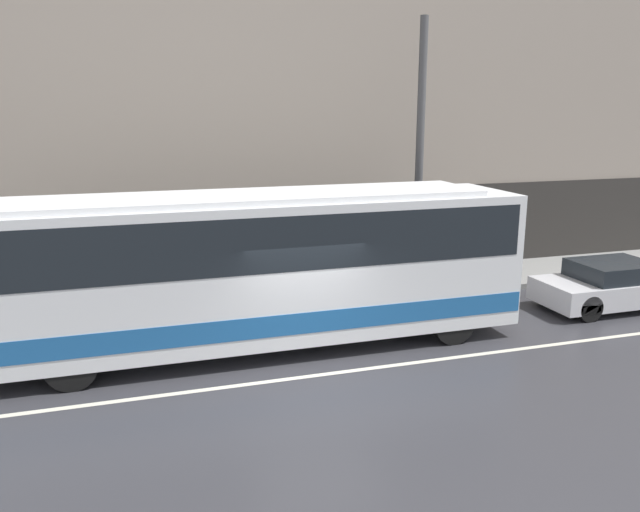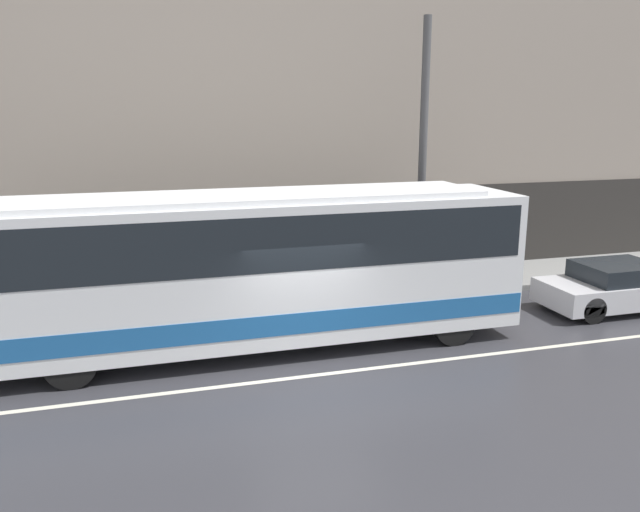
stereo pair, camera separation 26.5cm
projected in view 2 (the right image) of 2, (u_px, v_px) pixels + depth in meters
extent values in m
plane|color=#333338|center=(313.00, 376.00, 12.40)|extent=(60.00, 60.00, 0.00)
cube|color=gray|center=(262.00, 296.00, 17.40)|extent=(60.00, 2.75, 0.16)
cube|color=gray|center=(247.00, 91.00, 17.54)|extent=(60.00, 0.30, 11.31)
cube|color=#2D2B28|center=(252.00, 240.00, 18.37)|extent=(60.00, 0.06, 2.80)
cube|color=beige|center=(313.00, 375.00, 12.40)|extent=(54.00, 0.14, 0.01)
cube|color=white|center=(248.00, 267.00, 13.47)|extent=(12.03, 2.51, 2.96)
cube|color=#1E5999|center=(249.00, 308.00, 13.69)|extent=(11.97, 2.54, 0.45)
cube|color=black|center=(247.00, 234.00, 13.30)|extent=(11.67, 2.53, 1.13)
cube|color=orange|center=(495.00, 197.00, 14.79)|extent=(0.12, 1.88, 0.28)
cube|color=white|center=(246.00, 197.00, 13.12)|extent=(10.23, 2.14, 0.12)
cylinder|color=black|center=(453.00, 324.00, 13.95)|extent=(0.97, 0.28, 0.97)
cylinder|color=black|center=(412.00, 296.00, 16.00)|extent=(0.97, 0.28, 0.97)
cylinder|color=black|center=(70.00, 363.00, 11.78)|extent=(0.97, 0.28, 0.97)
cylinder|color=black|center=(80.00, 326.00, 13.82)|extent=(0.97, 0.28, 0.97)
cube|color=silver|center=(619.00, 291.00, 16.45)|extent=(4.21, 1.78, 0.61)
cube|color=black|center=(618.00, 272.00, 16.30)|extent=(2.02, 1.60, 0.45)
cylinder|color=black|center=(593.00, 310.00, 15.36)|extent=(0.67, 0.20, 0.67)
cylinder|color=black|center=(553.00, 293.00, 16.83)|extent=(0.67, 0.20, 0.67)
cylinder|color=#4C4C4F|center=(423.00, 157.00, 17.27)|extent=(0.22, 0.22, 7.42)
cylinder|color=navy|center=(143.00, 278.00, 16.45)|extent=(0.36, 0.36, 1.29)
sphere|color=tan|center=(142.00, 250.00, 16.28)|extent=(0.24, 0.24, 0.24)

